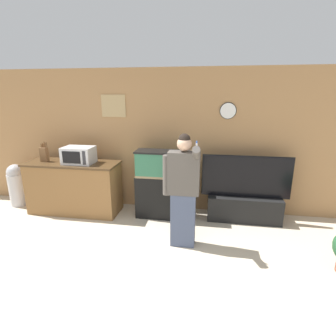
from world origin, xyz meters
TOP-DOWN VIEW (x-y plane):
  - wall_back_paneled at (0.00, 3.13)m, footprint 10.00×0.08m
  - counter_island at (-1.48, 2.64)m, footprint 1.69×0.63m
  - microwave at (-1.32, 2.61)m, footprint 0.53×0.37m
  - knife_block at (-2.01, 2.64)m, footprint 0.13×0.09m
  - aquarium_on_stand at (0.18, 2.70)m, footprint 0.93×0.37m
  - tv_on_stand at (1.61, 2.79)m, footprint 1.50×0.40m
  - person_standing at (0.63, 1.83)m, footprint 0.52×0.39m
  - trash_bin at (-2.76, 2.74)m, footprint 0.33×0.33m

SIDE VIEW (x-z plane):
  - tv_on_stand at x=1.61m, z-range -0.24..0.92m
  - trash_bin at x=-2.76m, z-range 0.01..0.85m
  - counter_island at x=-1.48m, z-range 0.00..0.96m
  - aquarium_on_stand at x=0.18m, z-range 0.00..1.22m
  - person_standing at x=0.63m, z-range 0.03..1.69m
  - knife_block at x=-2.01m, z-range 0.91..1.27m
  - microwave at x=-1.32m, z-range 0.96..1.25m
  - wall_back_paneled at x=0.00m, z-range 0.00..2.60m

